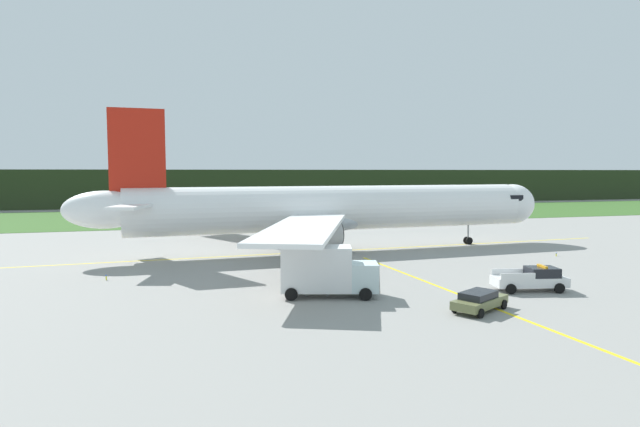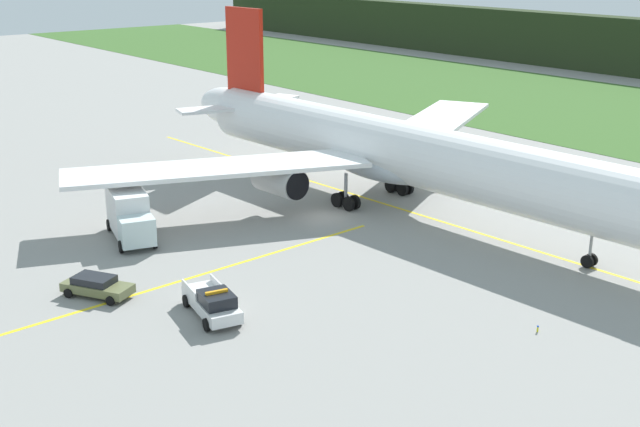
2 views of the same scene
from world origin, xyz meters
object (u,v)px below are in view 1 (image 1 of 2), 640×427
Objects in this scene: airliner at (330,209)px; staff_car at (479,300)px; catering_truck at (326,270)px; ops_pickup_truck at (532,279)px.

airliner is 11.64× the size of staff_car.
airliner is 7.56× the size of catering_truck.
staff_car is (1.61, -27.13, -4.03)m from airliner.
catering_truck is at bearing -108.13° from airliner.
airliner is at bearing 71.87° from catering_truck.
airliner is 27.48m from staff_car.
ops_pickup_truck is at bearing -69.40° from airliner.
staff_car is (-7.09, -3.98, -0.20)m from ops_pickup_truck.
staff_car is at bearing -37.86° from catering_truck.
airliner is at bearing 93.40° from staff_car.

